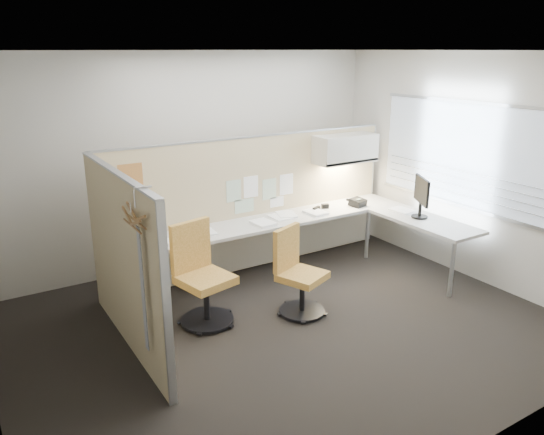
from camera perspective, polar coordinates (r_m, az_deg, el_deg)
floor at (r=5.76m, az=1.37°, el=-11.62°), size 5.50×4.50×0.01m
ceiling at (r=5.02m, az=1.61°, el=17.58°), size 5.50×4.50×0.01m
wall_back at (r=7.15m, az=-8.57°, el=6.08°), size 5.50×0.02×2.80m
wall_front at (r=3.67m, az=21.36°, el=-6.27°), size 5.50×0.02×2.80m
wall_right at (r=7.08m, az=20.47°, el=5.04°), size 0.02×4.50×2.80m
window_pane at (r=7.03m, az=20.47°, el=6.21°), size 0.01×2.80×1.30m
partition_back at (r=6.95m, az=-2.05°, el=1.47°), size 4.10×0.06×1.75m
partition_left at (r=5.23m, az=-15.61°, el=-4.77°), size 0.06×2.20×1.75m
desk at (r=6.85m, az=2.73°, el=-1.19°), size 4.00×2.07×0.73m
overhead_bin at (r=7.39m, az=7.89°, el=7.36°), size 0.90×0.36×0.38m
task_light_strip at (r=7.43m, az=7.83°, el=5.77°), size 0.60×0.06×0.02m
pinned_papers at (r=6.92m, az=-1.35°, el=2.76°), size 1.01×0.00×0.47m
poster at (r=6.16m, az=-14.95°, el=4.01°), size 0.28×0.00×0.35m
chair_left at (r=5.69m, az=-7.65°, el=-6.43°), size 0.60×0.62×1.08m
chair_right at (r=5.86m, az=2.71°, el=-6.16°), size 0.58×0.60×0.96m
monitor at (r=7.03m, az=15.76°, el=2.35°), size 0.27×0.45×0.53m
phone at (r=7.44m, az=9.16°, el=1.60°), size 0.25×0.23×0.12m
stapler at (r=7.18m, az=4.79°, el=0.96°), size 0.14×0.09×0.05m
tape_dispenser at (r=7.29m, az=5.72°, el=1.23°), size 0.12×0.09×0.06m
coat_hook at (r=4.37m, az=-14.42°, el=-1.63°), size 0.18×0.47×1.40m
paper_stack_0 at (r=6.09m, az=-11.99°, el=-2.57°), size 0.29×0.34×0.03m
paper_stack_1 at (r=6.34m, az=-7.29°, el=-1.55°), size 0.26×0.32×0.02m
paper_stack_2 at (r=6.58m, az=-0.98°, el=-0.62°), size 0.25×0.32×0.04m
paper_stack_3 at (r=6.87m, az=0.85°, el=0.07°), size 0.23×0.30×0.01m
paper_stack_4 at (r=7.05m, az=4.71°, el=0.56°), size 0.24×0.31×0.03m
paper_stack_5 at (r=7.33m, az=13.81°, el=0.74°), size 0.25×0.32×0.02m
paper_stack_6 at (r=6.96m, az=1.57°, el=0.33°), size 0.31×0.36×0.02m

